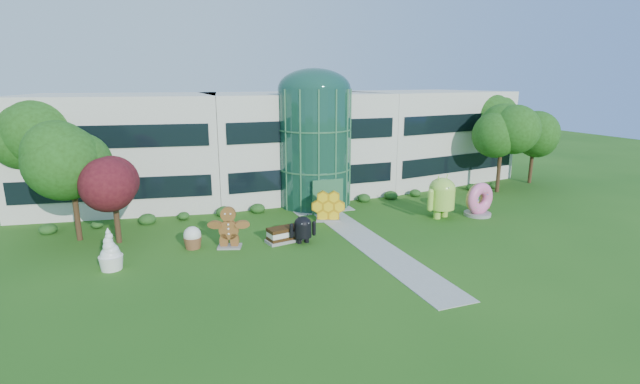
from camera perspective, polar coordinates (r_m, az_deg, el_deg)
name	(u,v)px	position (r m, az deg, el deg)	size (l,w,h in m)	color
ground	(380,250)	(29.78, 7.41, -7.14)	(140.00, 140.00, 0.00)	#215114
building	(293,142)	(44.88, -3.35, 6.13)	(46.00, 15.00, 9.30)	beige
atrium	(314,148)	(39.22, -0.69, 5.43)	(6.00, 6.00, 9.80)	#194738
walkway	(366,240)	(31.44, 5.68, -5.92)	(2.40, 20.00, 0.04)	#9E9E93
tree_red	(115,199)	(32.87, -23.96, -0.76)	(4.00, 4.00, 6.00)	#3F0C14
trees_backdrop	(310,155)	(40.25, -1.18, 4.63)	(52.00, 8.00, 8.40)	#1E4411
android_green	(442,194)	(37.10, 14.76, -0.28)	(3.29, 2.19, 3.73)	#A1D945
android_black	(303,227)	(30.54, -2.13, -4.39)	(1.87, 1.25, 2.12)	black
donut	(479,199)	(38.62, 18.93, -0.81)	(2.61, 1.25, 2.72)	pink
gingerbread	(229,227)	(30.18, -11.16, -4.26)	(2.96, 1.14, 2.73)	brown
ice_cream_sandwich	(283,235)	(30.97, -4.52, -5.24)	(2.28, 1.14, 1.02)	black
honeycomb	(328,207)	(35.20, 1.02, -1.92)	(2.71, 0.97, 2.13)	yellow
froyo	(110,249)	(28.86, -24.45, -6.41)	(1.43, 1.43, 2.45)	white
cupcake	(192,237)	(30.79, -15.42, -5.40)	(1.20, 1.20, 1.44)	white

